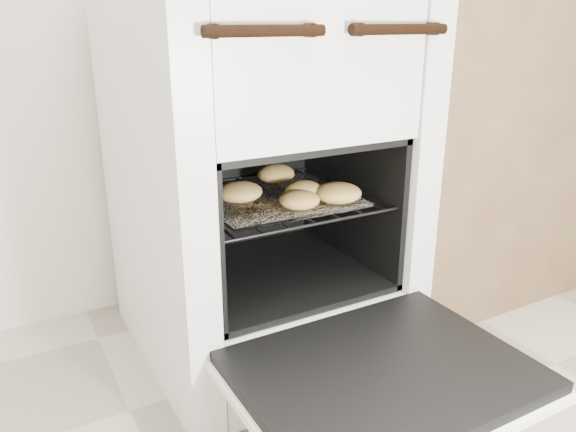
# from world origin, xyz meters

# --- Properties ---
(stove) EXTENTS (0.61, 0.68, 0.94)m
(stove) POSITION_xyz_m (0.06, 1.16, 0.46)
(stove) COLOR silver
(stove) RESTS_ON ground
(oven_door) EXTENTS (0.55, 0.43, 0.04)m
(oven_door) POSITION_xyz_m (0.06, 0.64, 0.20)
(oven_door) COLOR black
(oven_door) RESTS_ON stove
(oven_rack) EXTENTS (0.45, 0.43, 0.01)m
(oven_rack) POSITION_xyz_m (0.06, 1.09, 0.43)
(oven_rack) COLOR black
(oven_rack) RESTS_ON stove
(foil_sheet) EXTENTS (0.35, 0.31, 0.01)m
(foil_sheet) POSITION_xyz_m (0.06, 1.07, 0.43)
(foil_sheet) COLOR silver
(foil_sheet) RESTS_ON oven_rack
(baked_rolls) EXTENTS (0.34, 0.35, 0.05)m
(baked_rolls) POSITION_xyz_m (0.09, 1.05, 0.46)
(baked_rolls) COLOR tan
(baked_rolls) RESTS_ON foil_sheet
(counter) EXTENTS (0.90, 0.60, 0.90)m
(counter) POSITION_xyz_m (0.85, 1.24, 0.45)
(counter) COLOR brown
(counter) RESTS_ON ground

